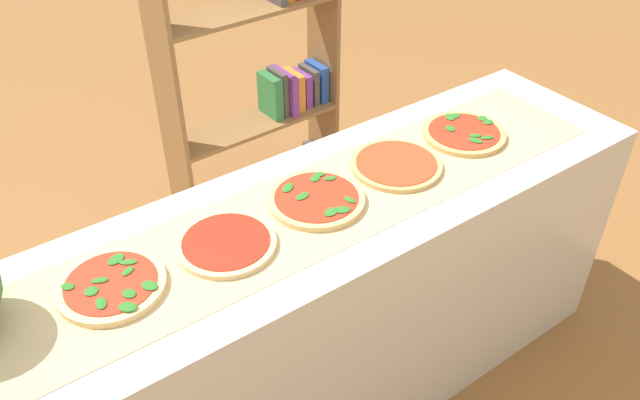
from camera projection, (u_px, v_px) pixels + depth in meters
ground_plane at (320, 394)px, 2.42m from camera, size 12.00×12.00×0.00m
counter at (320, 311)px, 2.15m from camera, size 2.27×0.60×0.89m
parchment_paper at (320, 205)px, 1.88m from camera, size 1.98×0.39×0.00m
pizza_spinach_0 at (112, 285)px, 1.60m from camera, size 0.27×0.27×0.03m
pizza_plain_1 at (226, 243)px, 1.73m from camera, size 0.27×0.27×0.02m
pizza_spinach_2 at (316, 199)px, 1.88m from camera, size 0.29×0.29×0.03m
pizza_plain_3 at (396, 165)px, 2.03m from camera, size 0.29×0.29×0.02m
pizza_spinach_4 at (464, 133)px, 2.18m from camera, size 0.28×0.28×0.02m
bookshelf at (272, 81)px, 2.90m from camera, size 0.82×0.25×1.61m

